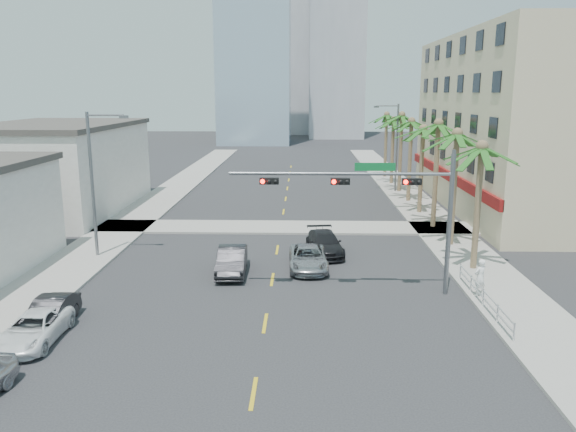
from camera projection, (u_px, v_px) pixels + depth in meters
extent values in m
plane|color=#262628|center=(258.00, 366.00, 21.25)|extent=(260.00, 260.00, 0.00)
cube|color=gray|center=(446.00, 235.00, 40.44)|extent=(4.00, 120.00, 0.15)
cube|color=gray|center=(116.00, 233.00, 41.06)|extent=(4.00, 120.00, 0.15)
cube|color=gray|center=(281.00, 227.00, 42.70)|extent=(80.00, 4.00, 0.15)
cube|color=beige|center=(539.00, 123.00, 48.34)|extent=(15.00, 28.00, 15.00)
cube|color=maroon|center=(447.00, 175.00, 49.51)|extent=(0.30, 28.00, 0.80)
cube|color=beige|center=(57.00, 170.00, 48.31)|extent=(11.00, 18.00, 7.20)
cube|color=#99B2C6|center=(254.00, 19.00, 109.00)|extent=(14.00, 14.00, 48.00)
cube|color=#ADADB2|center=(285.00, 47.00, 138.80)|extent=(16.00, 16.00, 42.00)
cylinder|color=slate|center=(449.00, 226.00, 28.04)|extent=(0.24, 0.24, 7.20)
cylinder|color=slate|center=(340.00, 174.00, 27.63)|extent=(11.00, 0.16, 0.16)
cube|color=#0C662D|center=(375.00, 167.00, 27.51)|extent=(2.00, 0.05, 0.40)
cube|color=black|center=(412.00, 182.00, 27.46)|extent=(0.95, 0.28, 0.32)
sphere|color=#FF0C05|center=(406.00, 182.00, 27.32)|extent=(0.22, 0.22, 0.22)
cube|color=black|center=(340.00, 181.00, 27.55)|extent=(0.95, 0.28, 0.32)
sphere|color=#FF0C05|center=(334.00, 182.00, 27.41)|extent=(0.22, 0.22, 0.22)
cube|color=black|center=(269.00, 181.00, 27.65)|extent=(0.95, 0.28, 0.32)
sphere|color=#FF0C05|center=(263.00, 181.00, 27.50)|extent=(0.22, 0.22, 0.22)
cylinder|color=brown|center=(477.00, 210.00, 31.88)|extent=(0.36, 0.36, 7.20)
cylinder|color=brown|center=(454.00, 191.00, 36.92)|extent=(0.36, 0.36, 7.56)
cylinder|color=brown|center=(436.00, 177.00, 41.95)|extent=(0.36, 0.36, 7.92)
cylinder|color=brown|center=(421.00, 172.00, 47.11)|extent=(0.36, 0.36, 7.20)
cylinder|color=brown|center=(410.00, 162.00, 52.14)|extent=(0.36, 0.36, 7.56)
cylinder|color=brown|center=(400.00, 154.00, 57.18)|extent=(0.36, 0.36, 7.92)
cylinder|color=brown|center=(392.00, 152.00, 62.33)|extent=(0.36, 0.36, 7.20)
cylinder|color=brown|center=(386.00, 146.00, 67.37)|extent=(0.36, 0.36, 7.56)
cylinder|color=slate|center=(92.00, 187.00, 34.23)|extent=(0.20, 0.20, 9.00)
cylinder|color=slate|center=(105.00, 115.00, 33.27)|extent=(2.20, 0.12, 0.12)
cube|color=slate|center=(124.00, 117.00, 33.27)|extent=(0.50, 0.25, 0.18)
cylinder|color=slate|center=(397.00, 149.00, 57.07)|extent=(0.20, 0.20, 9.00)
cylinder|color=slate|center=(387.00, 106.00, 56.17)|extent=(2.20, 0.12, 0.12)
cube|color=slate|center=(376.00, 107.00, 56.22)|extent=(0.50, 0.25, 0.18)
cylinder|color=silver|center=(483.00, 298.00, 26.72)|extent=(0.08, 8.00, 0.08)
cylinder|color=silver|center=(484.00, 291.00, 26.64)|extent=(0.08, 8.00, 0.08)
cylinder|color=silver|center=(514.00, 334.00, 22.82)|extent=(0.08, 0.08, 1.00)
cylinder|color=silver|center=(497.00, 315.00, 24.77)|extent=(0.08, 0.08, 1.00)
cylinder|color=silver|center=(483.00, 299.00, 26.73)|extent=(0.08, 0.08, 1.00)
cylinder|color=silver|center=(471.00, 285.00, 28.68)|extent=(0.08, 0.08, 1.00)
cylinder|color=silver|center=(460.00, 273.00, 30.63)|extent=(0.08, 0.08, 1.00)
imported|color=black|center=(50.00, 313.00, 24.59)|extent=(1.48, 3.98, 1.30)
imported|color=white|center=(34.00, 329.00, 23.10)|extent=(2.10, 4.40, 1.21)
imported|color=black|center=(232.00, 261.00, 31.94)|extent=(1.81, 4.61, 1.49)
imported|color=#A7A7AC|center=(308.00, 258.00, 32.76)|extent=(2.34, 4.82, 1.32)
imported|color=black|center=(325.00, 243.00, 35.79)|extent=(2.58, 5.05, 1.40)
imported|color=white|center=(480.00, 278.00, 27.95)|extent=(0.83, 0.74, 1.90)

